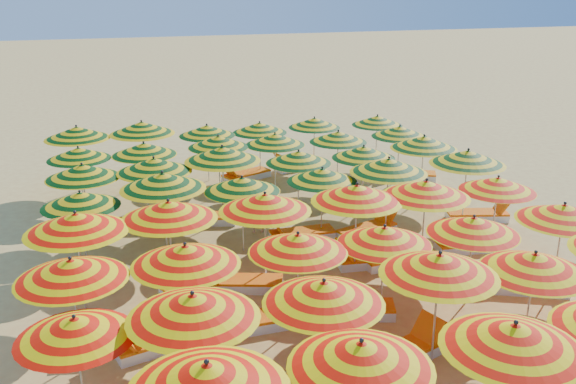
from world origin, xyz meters
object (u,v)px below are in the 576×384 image
object	(u,v)px
umbrella_20	(265,203)
lounger_5	(499,353)
umbrella_22	(426,189)
beachgoer_a	(257,211)
lounger_21	(409,175)
umbrella_43	(142,128)
umbrella_21	(357,193)
umbrella_34	(364,152)
umbrella_31	(154,165)
lounger_23	(297,165)
umbrella_26	(242,185)
umbrella_47	(377,121)
umbrella_17	(564,213)
lounger_17	(368,230)
umbrella_38	(218,142)
umbrella_37	(144,149)
lounger_15	(468,245)
umbrella_44	(207,130)
lounger_14	(395,259)
umbrella_35	(424,142)
umbrella_6	(75,328)
umbrella_10	(534,263)
umbrella_2	(361,355)
lounger_7	(158,342)
umbrella_28	(389,166)
umbrella_42	(77,133)
umbrella_45	(260,128)
lounger_11	(200,283)
umbrella_8	(324,293)
umbrella_41	(400,131)
umbrella_16	(474,226)
umbrella_29	(468,157)
lounger_8	(266,320)
umbrella_36	(78,154)
umbrella_12	(71,270)
umbrella_9	(439,265)
umbrella_18	(76,223)
umbrella_23	(498,184)
umbrella_27	(322,175)
umbrella_1	(207,378)
umbrella_13	(185,255)
umbrella_46	(314,123)
lounger_12	(243,283)
umbrella_30	(82,172)
umbrella_14	(298,243)
lounger_13	(370,259)
lounger_6	(115,344)

from	to	relation	value
umbrella_20	lounger_5	size ratio (longest dim) A/B	1.23
umbrella_22	beachgoer_a	world-z (taller)	umbrella_22
lounger_21	umbrella_43	bearing A→B (deg)	13.03
umbrella_21	umbrella_34	world-z (taller)	umbrella_21
umbrella_31	lounger_23	xyz separation A→B (m)	(5.34, 4.52, -1.72)
umbrella_26	umbrella_47	world-z (taller)	umbrella_26
umbrella_17	lounger_17	bearing A→B (deg)	123.18
lounger_21	umbrella_38	bearing A→B (deg)	24.03
umbrella_37	lounger_15	world-z (taller)	umbrella_37
umbrella_44	lounger_14	xyz separation A→B (m)	(3.25, -7.86, -1.60)
umbrella_35	umbrella_38	xyz separation A→B (m)	(-5.87, 2.22, -0.11)
umbrella_6	lounger_23	world-z (taller)	umbrella_6
umbrella_10	umbrella_35	size ratio (longest dim) A/B	0.92
umbrella_2	lounger_7	world-z (taller)	umbrella_2
umbrella_20	umbrella_28	distance (m)	4.27
umbrella_20	umbrella_42	world-z (taller)	umbrella_20
umbrella_45	lounger_11	world-z (taller)	umbrella_45
umbrella_20	umbrella_38	xyz separation A→B (m)	(0.07, 6.19, -0.15)
umbrella_8	umbrella_35	size ratio (longest dim) A/B	1.04
umbrella_28	umbrella_41	world-z (taller)	umbrella_28
umbrella_16	umbrella_22	world-z (taller)	umbrella_22
umbrella_41	umbrella_29	bearing A→B (deg)	-88.48
umbrella_6	lounger_15	bearing A→B (deg)	24.38
lounger_5	lounger_8	xyz separation A→B (m)	(-3.79, 2.32, 0.00)
umbrella_42	lounger_5	bearing A→B (deg)	-58.69
umbrella_38	umbrella_6	bearing A→B (deg)	-111.47
umbrella_8	umbrella_36	world-z (taller)	umbrella_8
umbrella_12	umbrella_34	bearing A→B (deg)	37.28
umbrella_9	umbrella_17	distance (m)	4.28
umbrella_9	umbrella_42	size ratio (longest dim) A/B	1.07
umbrella_18	umbrella_22	distance (m)	7.80
umbrella_23	umbrella_38	distance (m)	8.46
umbrella_26	umbrella_44	size ratio (longest dim) A/B	0.90
umbrella_9	lounger_21	world-z (taller)	umbrella_9
lounger_17	umbrella_42	bearing A→B (deg)	121.69
umbrella_12	umbrella_41	bearing A→B (deg)	38.90
umbrella_29	umbrella_47	size ratio (longest dim) A/B	1.15
umbrella_27	umbrella_1	bearing A→B (deg)	-117.72
umbrella_6	lounger_14	xyz separation A→B (m)	(7.16, 3.96, -1.54)
umbrella_13	umbrella_46	bearing A→B (deg)	60.40
umbrella_2	umbrella_20	world-z (taller)	umbrella_20
umbrella_38	umbrella_44	size ratio (longest dim) A/B	0.82
umbrella_41	lounger_12	distance (m)	9.28
umbrella_30	lounger_5	world-z (taller)	umbrella_30
umbrella_26	umbrella_1	bearing A→B (deg)	-105.13
umbrella_14	lounger_13	world-z (taller)	umbrella_14
umbrella_41	lounger_6	bearing A→B (deg)	-140.03
umbrella_43	umbrella_47	xyz separation A→B (m)	(8.27, -0.01, -0.27)
umbrella_9	umbrella_47	distance (m)	12.54
umbrella_35	umbrella_46	bearing A→B (deg)	116.47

